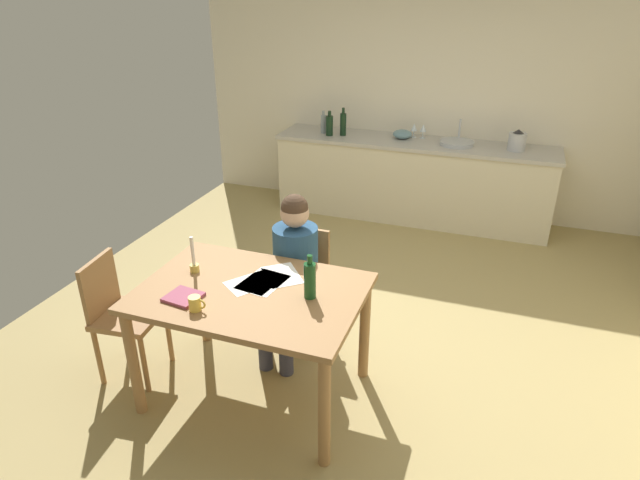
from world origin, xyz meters
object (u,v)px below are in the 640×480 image
dining_table (252,305)px  person_seated (292,266)px  chair_at_table (301,281)px  bottle_vinegar (329,125)px  stovetop_kettle (517,141)px  wine_bottle_on_table (311,280)px  bottle_oil (323,124)px  candlestick (194,262)px  mixing_bowl (402,134)px  chair_side_empty (121,312)px  bottle_wine_red (343,124)px  wine_glass_near_sink (423,128)px  sink_unit (457,143)px  coffee_mug (195,304)px  wine_glass_by_kettle (414,128)px  book_magazine (183,297)px

dining_table → person_seated: person_seated is taller
dining_table → chair_at_table: chair_at_table is taller
bottle_vinegar → stovetop_kettle: (2.01, 0.09, -0.02)m
wine_bottle_on_table → bottle_oil: bearing=108.1°
candlestick → bottle_vinegar: bottle_vinegar is taller
person_seated → mixing_bowl: bearing=86.3°
person_seated → wine_bottle_on_table: bearing=-56.9°
chair_side_empty → bottle_oil: bearing=85.6°
chair_at_table → person_seated: 0.25m
bottle_wine_red → wine_glass_near_sink: size_ratio=2.01×
dining_table → sink_unit: sink_unit is taller
wine_bottle_on_table → sink_unit: bearing=82.2°
person_seated → chair_side_empty: 1.20m
bottle_vinegar → wine_bottle_on_table: bearing=-73.1°
sink_unit → bottle_vinegar: bottle_vinegar is taller
chair_side_empty → coffee_mug: bearing=-15.9°
chair_at_table → wine_bottle_on_table: wine_bottle_on_table is taller
candlestick → coffee_mug: bearing=-57.8°
dining_table → stovetop_kettle: stovetop_kettle is taller
person_seated → candlestick: 0.70m
person_seated → chair_side_empty: bearing=-146.2°
bottle_vinegar → dining_table: bearing=-79.7°
chair_at_table → wine_glass_by_kettle: 2.80m
candlestick → book_magazine: candlestick is taller
dining_table → mixing_bowl: mixing_bowl is taller
wine_glass_by_kettle → book_magazine: bearing=-100.2°
chair_at_table → coffee_mug: 1.11m
chair_at_table → sink_unit: 2.74m
chair_at_table → sink_unit: bearing=73.2°
bottle_wine_red → bottle_oil: bearing=174.8°
book_magazine → wine_glass_by_kettle: 3.74m
person_seated → coffee_mug: bearing=-105.1°
coffee_mug → wine_glass_near_sink: (0.63, 3.75, 0.17)m
wine_bottle_on_table → bottle_oil: 3.41m
chair_side_empty → stovetop_kettle: bearing=55.1°
wine_bottle_on_table → mixing_bowl: (-0.16, 3.31, 0.03)m
chair_side_empty → sink_unit: size_ratio=2.42×
bottle_oil → bottle_wine_red: bottle_wine_red is taller
bottle_oil → bottle_wine_red: (0.24, -0.02, 0.02)m
person_seated → wine_glass_near_sink: (0.39, 2.88, 0.33)m
person_seated → mixing_bowl: (0.18, 2.79, 0.27)m
person_seated → mixing_bowl: person_seated is taller
stovetop_kettle → chair_at_table: bearing=-118.1°
chair_side_empty → wine_glass_by_kettle: 3.80m
bottle_vinegar → wine_glass_near_sink: size_ratio=1.79×
bottle_oil → chair_side_empty: bearing=-94.4°
sink_unit → stovetop_kettle: size_ratio=1.64×
sink_unit → mixing_bowl: 0.60m
person_seated → sink_unit: 2.86m
bottle_wine_red → mixing_bowl: (0.66, 0.09, -0.08)m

